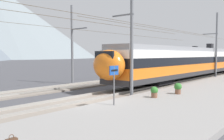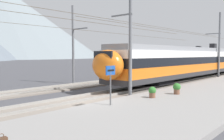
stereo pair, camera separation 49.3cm
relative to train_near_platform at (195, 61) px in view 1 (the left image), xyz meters
name	(u,v)px [view 1 (the left image)]	position (x,y,z in m)	size (l,w,h in m)	color
ground_plane	(89,104)	(-19.05, -0.96, -2.23)	(400.00, 400.00, 0.00)	#424247
platform_slab	(154,113)	(-19.05, -5.54, -2.09)	(120.00, 6.92, 0.29)	gray
track_near	(79,101)	(-19.05, 0.00, -2.16)	(120.00, 3.00, 0.28)	slate
track_far	(33,92)	(-19.05, 5.56, -2.16)	(120.00, 3.00, 0.28)	slate
train_near_platform	(195,61)	(0.00, 0.00, 0.00)	(33.80, 2.96, 4.27)	#2D2D30
train_far_track	(185,59)	(9.61, 5.56, -0.01)	(27.16, 2.94, 4.27)	#2D2D30
catenary_mast_mid	(130,40)	(-15.52, -1.50, 1.80)	(44.29, 1.92, 7.73)	slate
catenary_mast_east	(216,45)	(3.01, -1.51, 2.07)	(44.29, 1.92, 8.38)	slate
catenary_mast_far_side	(73,43)	(-13.17, 7.51, 1.94)	(44.29, 2.40, 8.06)	slate
platform_sign	(114,76)	(-19.40, -3.25, -0.36)	(0.70, 0.08, 2.15)	#59595B
potted_plant_platform_edge	(178,88)	(-13.68, -4.28, -1.50)	(0.53, 0.53, 0.78)	brown
potted_plant_by_shelter	(154,91)	(-15.98, -3.75, -1.55)	(0.48, 0.48, 0.71)	brown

